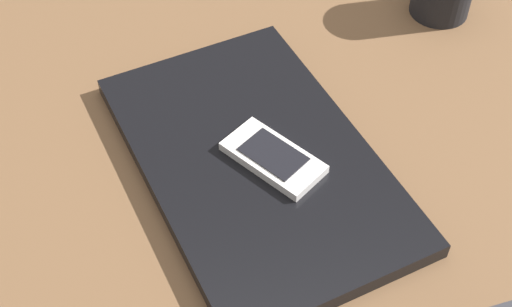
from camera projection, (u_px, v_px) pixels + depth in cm
name	position (u px, v px, depth cm)	size (l,w,h in cm)	color
desk_surface	(276.00, 155.00, 75.81)	(120.00, 80.00, 3.00)	brown
laptop_closed	(256.00, 161.00, 72.09)	(35.20, 21.83, 1.81)	black
cell_phone_on_laptop	(273.00, 157.00, 70.49)	(10.99, 10.33, 1.10)	silver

